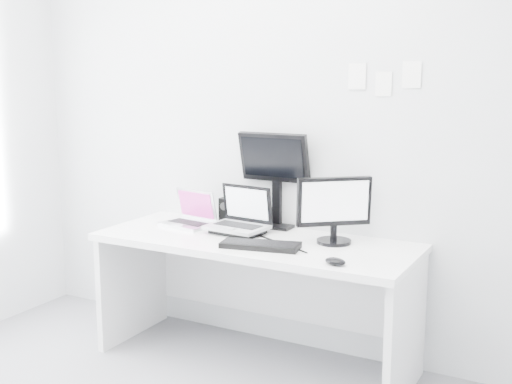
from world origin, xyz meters
TOP-DOWN VIEW (x-y plane):
  - back_wall at (0.00, 1.60)m, footprint 3.60×0.00m
  - desk at (0.00, 1.25)m, footprint 1.80×0.70m
  - macbook at (-0.51, 1.33)m, footprint 0.33×0.27m
  - speaker at (-0.34, 1.53)m, footprint 0.09×0.09m
  - dell_laptop at (-0.15, 1.31)m, footprint 0.36×0.29m
  - rear_monitor at (-0.03, 1.56)m, footprint 0.43×0.16m
  - samsung_monitor at (0.42, 1.37)m, footprint 0.43×0.41m
  - keyboard at (0.12, 1.10)m, footprint 0.44×0.23m
  - mouse at (0.58, 0.99)m, footprint 0.12×0.09m
  - wall_note_0 at (0.45, 1.59)m, footprint 0.10×0.00m
  - wall_note_1 at (0.60, 1.59)m, footprint 0.09×0.00m
  - wall_note_2 at (0.75, 1.59)m, footprint 0.10×0.00m

SIDE VIEW (x-z plane):
  - desk at x=0.00m, z-range 0.00..0.73m
  - keyboard at x=0.12m, z-range 0.73..0.76m
  - mouse at x=0.58m, z-range 0.73..0.77m
  - speaker at x=-0.34m, z-range 0.73..0.89m
  - macbook at x=-0.51m, z-range 0.73..0.96m
  - dell_laptop at x=-0.15m, z-range 0.73..1.01m
  - samsung_monitor at x=0.42m, z-range 0.73..1.10m
  - rear_monitor at x=-0.03m, z-range 0.73..1.31m
  - back_wall at x=0.00m, z-range -0.45..3.15m
  - wall_note_1 at x=0.60m, z-range 1.52..1.65m
  - wall_note_0 at x=0.45m, z-range 1.55..1.69m
  - wall_note_2 at x=0.75m, z-range 1.56..1.70m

